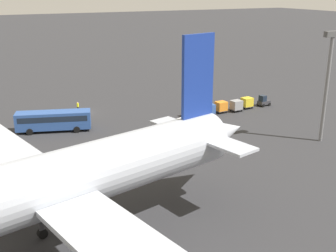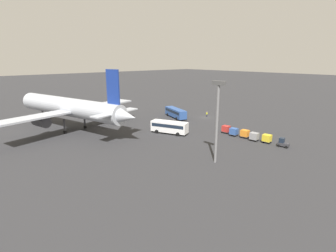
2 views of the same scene
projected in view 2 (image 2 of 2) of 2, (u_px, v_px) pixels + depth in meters
The scene contains 12 objects.
ground_plane at pixel (205, 118), 90.73m from camera, with size 600.00×600.00×0.00m, color #2D2D30.
airplane at pixel (70, 108), 73.15m from camera, with size 48.39×41.67×17.44m.
shuttle_bus_near at pixel (176, 112), 90.15m from camera, with size 11.73×6.01×3.16m.
shuttle_bus_far at pixel (169, 126), 71.18m from camera, with size 10.45×6.56×3.31m.
baggage_tug at pixel (283, 143), 60.55m from camera, with size 2.57×1.95×2.10m.
worker_person at pixel (207, 114), 91.93m from camera, with size 0.38×0.38×1.74m.
cargo_cart_yellow at pixel (267, 138), 63.26m from camera, with size 2.12×1.84×2.06m.
cargo_cart_grey at pixel (254, 136), 64.88m from camera, with size 2.12×1.84×2.06m.
cargo_cart_orange at pixel (245, 133), 67.34m from camera, with size 2.12×1.84×2.06m.
cargo_cart_blue at pixel (234, 131), 69.08m from camera, with size 2.12×1.84×2.06m.
cargo_cart_red at pixel (226, 129), 71.61m from camera, with size 2.12×1.84×2.06m.
light_pole at pixel (217, 113), 49.24m from camera, with size 2.80×0.70×15.95m.
Camera 2 is at (-57.25, 68.79, 19.92)m, focal length 28.00 mm.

